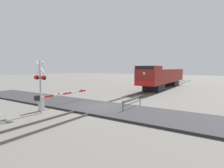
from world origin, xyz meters
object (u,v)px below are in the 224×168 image
at_px(crossing_signal, 40,81).
at_px(guard_railing, 132,102).
at_px(locomotive, 163,77).
at_px(crossing_gate, 49,100).

bearing_deg(crossing_signal, guard_railing, 43.48).
relative_size(locomotive, crossing_signal, 4.31).
distance_m(locomotive, guard_railing, 16.83).
bearing_deg(guard_railing, locomotive, 98.67).
bearing_deg(locomotive, guard_railing, -81.33).
relative_size(crossing_signal, guard_railing, 1.22).
distance_m(crossing_signal, crossing_gate, 2.10).
height_order(crossing_signal, guard_railing, crossing_signal).
distance_m(crossing_signal, guard_railing, 7.42).
xyz_separation_m(locomotive, crossing_signal, (-2.69, -21.53, 0.46)).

